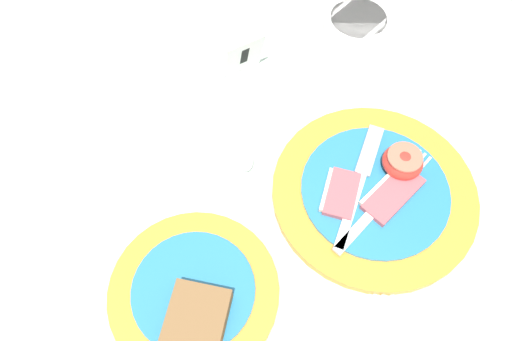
{
  "coord_description": "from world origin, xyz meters",
  "views": [
    {
      "loc": [
        -0.17,
        -0.23,
        0.57
      ],
      "look_at": [
        -0.05,
        0.05,
        0.02
      ],
      "focal_mm": 35.0,
      "sensor_mm": 36.0,
      "label": 1
    }
  ],
  "objects_px": {
    "bread_plate": "(194,297)",
    "number_card": "(240,51)",
    "teaspoon_near_cup": "(290,131)",
    "teaspoon_by_saucer": "(241,133)",
    "sugar_cup": "(355,33)",
    "breakfast_plate": "(376,190)"
  },
  "relations": [
    {
      "from": "bread_plate",
      "to": "number_card",
      "type": "xyz_separation_m",
      "value": [
        0.18,
        0.3,
        0.03
      ]
    },
    {
      "from": "number_card",
      "to": "teaspoon_near_cup",
      "type": "bearing_deg",
      "value": -88.51
    },
    {
      "from": "teaspoon_by_saucer",
      "to": "sugar_cup",
      "type": "bearing_deg",
      "value": 123.94
    },
    {
      "from": "breakfast_plate",
      "to": "bread_plate",
      "type": "distance_m",
      "value": 0.26
    },
    {
      "from": "breakfast_plate",
      "to": "sugar_cup",
      "type": "distance_m",
      "value": 0.25
    },
    {
      "from": "bread_plate",
      "to": "teaspoon_by_saucer",
      "type": "distance_m",
      "value": 0.23
    },
    {
      "from": "sugar_cup",
      "to": "number_card",
      "type": "distance_m",
      "value": 0.17
    },
    {
      "from": "teaspoon_near_cup",
      "to": "bread_plate",
      "type": "bearing_deg",
      "value": -29.37
    },
    {
      "from": "bread_plate",
      "to": "teaspoon_near_cup",
      "type": "relative_size",
      "value": 1.05
    },
    {
      "from": "bread_plate",
      "to": "sugar_cup",
      "type": "height_order",
      "value": "sugar_cup"
    },
    {
      "from": "sugar_cup",
      "to": "teaspoon_near_cup",
      "type": "height_order",
      "value": "sugar_cup"
    },
    {
      "from": "bread_plate",
      "to": "number_card",
      "type": "height_order",
      "value": "number_card"
    },
    {
      "from": "number_card",
      "to": "teaspoon_by_saucer",
      "type": "distance_m",
      "value": 0.12
    },
    {
      "from": "breakfast_plate",
      "to": "number_card",
      "type": "relative_size",
      "value": 3.54
    },
    {
      "from": "number_card",
      "to": "teaspoon_near_cup",
      "type": "relative_size",
      "value": 0.39
    },
    {
      "from": "sugar_cup",
      "to": "teaspoon_by_saucer",
      "type": "bearing_deg",
      "value": -160.95
    },
    {
      "from": "breakfast_plate",
      "to": "teaspoon_by_saucer",
      "type": "height_order",
      "value": "breakfast_plate"
    },
    {
      "from": "sugar_cup",
      "to": "breakfast_plate",
      "type": "bearing_deg",
      "value": -112.55
    },
    {
      "from": "number_card",
      "to": "teaspoon_by_saucer",
      "type": "bearing_deg",
      "value": -118.54
    },
    {
      "from": "bread_plate",
      "to": "number_card",
      "type": "bearing_deg",
      "value": 58.23
    },
    {
      "from": "number_card",
      "to": "teaspoon_by_saucer",
      "type": "xyz_separation_m",
      "value": [
        -0.05,
        -0.11,
        -0.03
      ]
    },
    {
      "from": "teaspoon_by_saucer",
      "to": "teaspoon_near_cup",
      "type": "height_order",
      "value": "same"
    }
  ]
}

